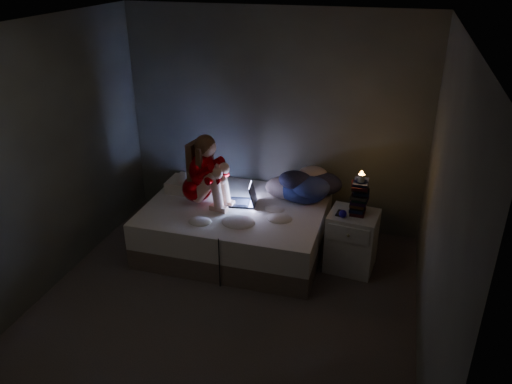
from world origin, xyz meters
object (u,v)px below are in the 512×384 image
at_px(bed, 236,227).
at_px(nightstand, 352,241).
at_px(phone, 340,214).
at_px(laptop, 239,193).
at_px(candle, 361,180).
at_px(woman, 196,169).

height_order(bed, nightstand, nightstand).
bearing_deg(bed, nightstand, -1.50).
distance_m(bed, phone, 1.24).
bearing_deg(laptop, candle, -12.49).
bearing_deg(nightstand, candle, 53.88).
height_order(bed, candle, candle).
relative_size(laptop, nightstand, 0.55).
bearing_deg(bed, candle, 0.06).
height_order(bed, woman, woman).
height_order(nightstand, phone, phone).
relative_size(woman, candle, 10.36).
distance_m(woman, laptop, 0.55).
relative_size(bed, woman, 2.38).
bearing_deg(laptop, woman, -177.68).
xyz_separation_m(nightstand, phone, (-0.14, -0.06, 0.34)).
height_order(bed, phone, phone).
bearing_deg(nightstand, phone, -151.22).
xyz_separation_m(laptop, candle, (1.32, -0.07, 0.36)).
bearing_deg(bed, phone, -4.41).
bearing_deg(candle, bed, -179.94).
height_order(laptop, nightstand, laptop).
height_order(candle, phone, candle).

